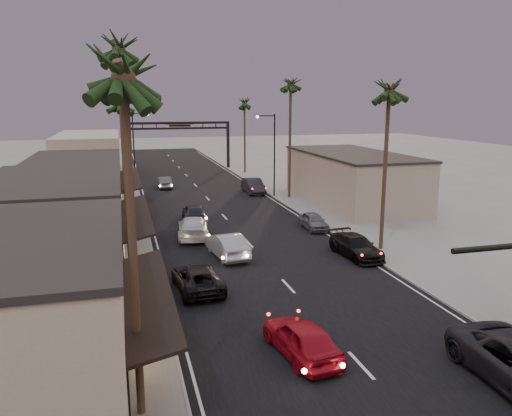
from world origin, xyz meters
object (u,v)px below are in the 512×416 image
streetlight_left (136,142)px  oncoming_silver (227,245)px  palm_la (123,62)px  streetlight_right (272,149)px  palm_ld (119,83)px  palm_lb (118,42)px  palm_ra (390,84)px  palm_rc (245,100)px  palm_lc (120,99)px  oncoming_pickup (197,278)px  arch (180,133)px  curbside_black (356,246)px  palm_far (121,94)px  palm_rb (291,80)px  oncoming_red (302,338)px

streetlight_left → oncoming_silver: streetlight_left is taller
palm_la → streetlight_right: bearing=66.7°
streetlight_right → palm_ld: bearing=147.2°
palm_lb → palm_ld: bearing=90.0°
streetlight_left → palm_ra: bearing=-65.5°
streetlight_left → palm_rc: bearing=21.1°
palm_lc → oncoming_pickup: bearing=-77.8°
streetlight_left → palm_rc: palm_rc is taller
palm_lc → palm_rc: same height
palm_ra → palm_rc: 40.01m
oncoming_silver → palm_la: bearing=61.7°
arch → palm_la: (-8.60, -61.00, 5.91)m
palm_ra → curbside_black: palm_ra is taller
palm_far → palm_la: bearing=-90.2°
palm_rb → oncoming_red: size_ratio=3.08×
palm_ld → oncoming_pickup: 37.30m
palm_la → curbside_black: bearing=43.5°
oncoming_pickup → curbside_black: size_ratio=0.99×
streetlight_right → palm_far: (-15.22, 33.00, 6.11)m
streetlight_left → streetlight_right: bearing=-43.2°
arch → palm_rc: palm_rc is taller
curbside_black → palm_lc: bearing=134.4°
streetlight_right → streetlight_left: same height
arch → palm_ld: 18.61m
palm_lb → oncoming_silver: bearing=27.6°
palm_lb → oncoming_pickup: bearing=-32.5°
palm_rb → palm_ld: bearing=147.4°
palm_rc → oncoming_red: (-10.63, -52.61, -9.68)m
palm_lb → oncoming_silver: (6.38, 3.34, -12.57)m
curbside_black → palm_lb: bearing=179.7°
streetlight_right → palm_la: palm_la is taller
palm_rc → palm_far: 21.97m
streetlight_right → curbside_black: (-0.72, -21.93, -4.60)m
palm_lc → palm_far: size_ratio=0.92×
streetlight_right → palm_ld: palm_ld is taller
streetlight_left → oncoming_red: size_ratio=1.95×
palm_lc → palm_la: bearing=-90.0°
palm_la → palm_far: 69.00m
oncoming_silver → streetlight_left: bearing=-88.8°
arch → streetlight_right: bearing=-74.5°
arch → streetlight_right: (6.92, -25.00, -0.20)m
palm_far → palm_lc: bearing=-90.4°
oncoming_pickup → palm_lc: bearing=-81.6°
arch → curbside_black: size_ratio=3.03×
palm_far → curbside_black: palm_far is taller
palm_lc → palm_ld: (0.00, 19.00, 1.95)m
palm_lb → oncoming_red: palm_lb is taller
streetlight_right → palm_ld: 19.78m
palm_ra → palm_lb: bearing=-173.4°
oncoming_red → curbside_black: 14.29m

